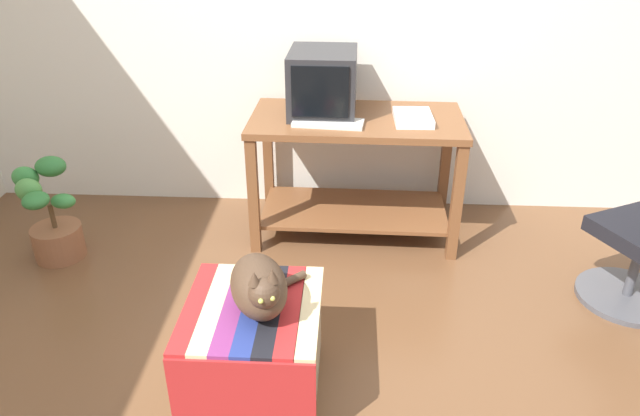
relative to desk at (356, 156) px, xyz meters
name	(u,v)px	position (x,y,z in m)	size (l,w,h in m)	color
back_wall	(330,9)	(-0.18, 0.45, 0.78)	(8.00, 0.10, 2.60)	silver
desk	(356,156)	(0.00, 0.00, 0.00)	(1.26, 0.68, 0.76)	brown
tv_monitor	(323,83)	(-0.20, 0.07, 0.42)	(0.40, 0.47, 0.37)	#28282B
keyboard	(328,123)	(-0.16, -0.14, 0.26)	(0.40, 0.15, 0.02)	beige
book	(413,118)	(0.32, -0.06, 0.27)	(0.21, 0.28, 0.04)	white
ottoman_with_blanket	(255,347)	(-0.42, -1.40, -0.30)	(0.56, 0.62, 0.43)	tan
cat	(260,286)	(-0.38, -1.42, 0.03)	(0.34, 0.44, 0.27)	#473323
potted_plant	(51,220)	(-1.76, -0.41, -0.27)	(0.37, 0.39, 0.60)	brown
pen	(405,115)	(0.29, 0.03, 0.25)	(0.01, 0.01, 0.14)	black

